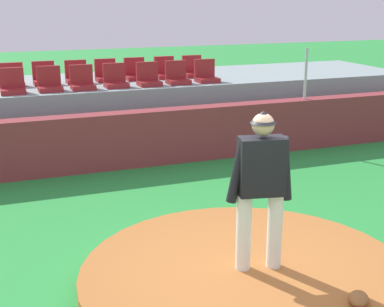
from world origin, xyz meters
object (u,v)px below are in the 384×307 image
stadium_chair_3 (115,80)px  stadium_chair_11 (135,73)px  stadium_chair_7 (12,79)px  stadium_chair_9 (77,76)px  pitcher (261,179)px  stadium_chair_10 (106,74)px  stadium_chair_2 (82,82)px  stadium_chair_5 (177,77)px  stadium_chair_1 (50,83)px  stadium_chair_12 (165,71)px  stadium_chair_13 (193,70)px  stadium_chair_8 (44,77)px  stadium_chair_6 (206,75)px  fielding_glove (359,299)px  stadium_chair_4 (148,78)px  stadium_chair_0 (12,86)px

stadium_chair_3 → stadium_chair_11: bearing=-126.9°
stadium_chair_7 → stadium_chair_9: 1.38m
pitcher → stadium_chair_9: 7.36m
stadium_chair_7 → stadium_chair_10: 2.05m
stadium_chair_2 → stadium_chair_7: same height
stadium_chair_5 → stadium_chair_7: 3.56m
stadium_chair_1 → stadium_chair_12: (2.79, 0.91, 0.00)m
stadium_chair_2 → stadium_chair_1: bearing=-2.6°
pitcher → stadium_chair_1: bearing=115.3°
stadium_chair_7 → stadium_chair_13: 4.18m
stadium_chair_10 → stadium_chair_8: bearing=-0.6°
pitcher → stadium_chair_13: size_ratio=3.70×
stadium_chair_3 → stadium_chair_7: 2.23m
stadium_chair_2 → stadium_chair_6: same height
stadium_chair_9 → stadium_chair_5: bearing=157.1°
stadium_chair_8 → stadium_chair_12: (2.80, -0.00, 0.00)m
stadium_chair_2 → stadium_chair_7: size_ratio=1.00×
stadium_chair_10 → stadium_chair_12: bearing=-179.5°
fielding_glove → stadium_chair_7: (-2.81, 8.36, 1.24)m
stadium_chair_4 → stadium_chair_5: (0.67, 0.02, 0.00)m
stadium_chair_5 → stadium_chair_2: bearing=0.7°
stadium_chair_0 → stadium_chair_6: 4.21m
stadium_chair_8 → stadium_chair_12: 2.80m
stadium_chair_10 → stadium_chair_12: same height
stadium_chair_4 → stadium_chair_8: (-2.11, 0.94, 0.00)m
stadium_chair_0 → stadium_chair_2: same height
stadium_chair_11 → stadium_chair_8: bearing=0.1°
stadium_chair_3 → stadium_chair_7: bearing=-22.5°
pitcher → stadium_chair_6: bearing=85.2°
stadium_chair_11 → stadium_chair_12: (0.73, -0.00, 0.00)m
pitcher → stadium_chair_6: 6.74m
stadium_chair_2 → stadium_chair_3: (0.71, 0.04, 0.00)m
stadium_chair_1 → stadium_chair_7: size_ratio=1.00×
stadium_chair_7 → stadium_chair_9: size_ratio=1.00×
fielding_glove → stadium_chair_8: 8.77m
stadium_chair_7 → stadium_chair_13: (4.18, 0.04, 0.00)m
stadium_chair_10 → stadium_chair_12: 1.42m
stadium_chair_6 → stadium_chair_4: bearing=1.6°
stadium_chair_6 → stadium_chair_2: bearing=0.9°
stadium_chair_2 → stadium_chair_3: size_ratio=1.00×
stadium_chair_0 → stadium_chair_5: 3.51m
fielding_glove → stadium_chair_11: (-0.07, 8.42, 1.24)m
pitcher → fielding_glove: bearing=-48.4°
stadium_chair_9 → stadium_chair_1: bearing=51.5°
pitcher → stadium_chair_7: pitcher is taller
stadium_chair_0 → stadium_chair_13: bearing=-167.4°
stadium_chair_11 → stadium_chair_13: (1.43, -0.02, 0.00)m
fielding_glove → stadium_chair_5: size_ratio=0.60×
stadium_chair_1 → stadium_chair_10: same height
stadium_chair_0 → stadium_chair_1: same height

